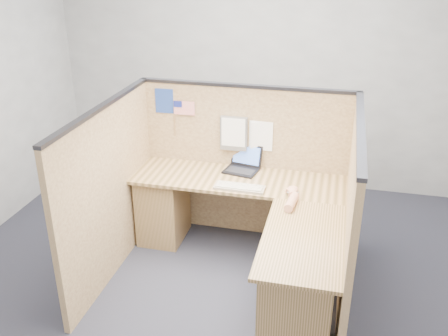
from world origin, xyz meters
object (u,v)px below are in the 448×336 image
(laptop, at_px, (242,164))
(keyboard, at_px, (239,187))
(l_desk, at_px, (249,235))
(mouse, at_px, (293,192))

(laptop, relative_size, keyboard, 0.77)
(laptop, bearing_deg, l_desk, -61.21)
(keyboard, xyz_separation_m, mouse, (0.47, 0.00, 0.01))
(mouse, bearing_deg, keyboard, 180.00)
(l_desk, height_order, laptop, laptop)
(laptop, xyz_separation_m, mouse, (0.53, -0.41, -0.03))
(l_desk, xyz_separation_m, laptop, (-0.19, 0.60, 0.39))
(laptop, distance_m, keyboard, 0.42)
(l_desk, bearing_deg, keyboard, 124.62)
(laptop, bearing_deg, mouse, -26.93)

